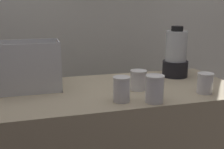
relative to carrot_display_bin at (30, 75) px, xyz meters
name	(u,v)px	position (x,y,z in m)	size (l,w,h in m)	color
back_wall_unit	(86,15)	(0.43, 0.66, 0.29)	(2.60, 0.24, 2.50)	silver
carrot_display_bin	(30,75)	(0.00, 0.00, 0.00)	(0.32, 0.20, 0.26)	white
blender_pitcher	(176,56)	(0.88, 0.05, 0.05)	(0.16, 0.16, 0.32)	black
juice_cup_orange_far_left	(122,90)	(0.42, -0.31, -0.03)	(0.08, 0.08, 0.12)	white
juice_cup_orange_left	(138,81)	(0.56, -0.16, -0.03)	(0.09, 0.09, 0.11)	white
juice_cup_orange_middle	(155,90)	(0.56, -0.36, -0.02)	(0.09, 0.09, 0.13)	white
juice_cup_pomegranate_right	(205,84)	(0.87, -0.31, -0.04)	(0.08, 0.08, 0.11)	white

